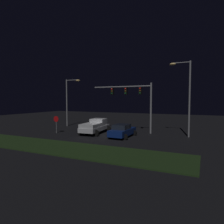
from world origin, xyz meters
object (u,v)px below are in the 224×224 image
(pickup_truck, at_px, (95,125))
(car_sedan, at_px, (122,131))
(traffic_signal_gantry, at_px, (133,96))
(stop_sign, at_px, (56,121))
(street_lamp_right, at_px, (186,90))
(street_lamp_left, at_px, (69,97))

(pickup_truck, bearing_deg, car_sedan, -109.50)
(traffic_signal_gantry, distance_m, stop_sign, 10.57)
(pickup_truck, height_order, car_sedan, pickup_truck)
(car_sedan, height_order, traffic_signal_gantry, traffic_signal_gantry)
(street_lamp_right, height_order, stop_sign, street_lamp_right)
(pickup_truck, height_order, stop_sign, stop_sign)
(street_lamp_left, distance_m, stop_sign, 7.59)
(street_lamp_left, bearing_deg, pickup_truck, -30.17)
(car_sedan, relative_size, street_lamp_right, 0.50)
(stop_sign, bearing_deg, street_lamp_left, 112.07)
(car_sedan, distance_m, traffic_signal_gantry, 5.59)
(traffic_signal_gantry, distance_m, street_lamp_right, 6.68)
(pickup_truck, bearing_deg, street_lamp_right, -83.97)
(street_lamp_right, bearing_deg, stop_sign, -164.73)
(car_sedan, bearing_deg, pickup_truck, 76.50)
(car_sedan, xyz_separation_m, traffic_signal_gantry, (-0.03, 3.73, 4.16))
(traffic_signal_gantry, xyz_separation_m, street_lamp_left, (-11.39, 1.56, -0.03))
(car_sedan, height_order, street_lamp_right, street_lamp_right)
(car_sedan, bearing_deg, traffic_signal_gantry, 1.60)
(car_sedan, xyz_separation_m, stop_sign, (-8.85, -1.04, 0.82))
(pickup_truck, relative_size, street_lamp_left, 0.72)
(traffic_signal_gantry, bearing_deg, street_lamp_right, -4.78)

